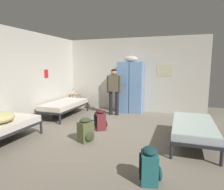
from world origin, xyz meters
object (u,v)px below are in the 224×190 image
Objects in this scene: lotion_bottle at (76,93)px; clothes_pile_grey at (89,118)px; bed_left_rear at (65,105)px; backpack_olive at (86,131)px; locker_bank at (131,86)px; bed_right at (193,127)px; backpack_maroon at (101,120)px; backpack_teal at (150,166)px; shelf_unit at (75,100)px; person_traveler at (114,88)px; water_bottle at (73,92)px.

clothes_pile_grey is at bearing -46.90° from lotion_bottle.
bed_left_rear is 3.45× the size of backpack_olive.
locker_bank reaches higher than bed_right.
bed_left_rear is 1.08m from clothes_pile_grey.
locker_bank is at bearing 85.26° from backpack_olive.
backpack_maroon is at bearing 174.23° from bed_right.
bed_left_rear is at bearing 150.95° from backpack_maroon.
bed_right is at bearing -50.46° from locker_bank.
locker_bank is 1.98m from clothes_pile_grey.
backpack_olive is (-0.26, -3.15, -0.71)m from locker_bank.
backpack_teal and backpack_olive have the same top height.
shelf_unit is 3.63m from backpack_olive.
bed_right is 3.17m from person_traveler.
backpack_teal is (1.80, -3.69, -0.71)m from person_traveler.
locker_bank is 2.45m from bed_left_rear.
lotion_bottle reaches higher than backpack_maroon.
shelf_unit is 0.30× the size of bed_left_rear.
person_traveler is at bearing -13.95° from lotion_bottle.
locker_bank reaches higher than bed_left_rear.
locker_bank is 4.33× the size of clothes_pile_grey.
lotion_bottle is 2.85m from backpack_maroon.
clothes_pile_grey is at bearing 113.21° from backpack_olive.
backpack_teal is at bearing -41.81° from bed_left_rear.
backpack_teal and backpack_maroon have the same top height.
shelf_unit is 3.81× the size of lotion_bottle.
backpack_maroon is at bearing -47.98° from clothes_pile_grey.
lotion_bottle is at bearing 133.10° from clothes_pile_grey.
bed_left_rear is 3.45× the size of backpack_maroon.
backpack_maroon reaches higher than bed_left_rear.
backpack_teal is at bearing -110.67° from bed_right.
bed_left_rear is 4.23m from bed_right.
person_traveler is 2.92× the size of backpack_olive.
clothes_pile_grey is at bearing -46.15° from shelf_unit.
shelf_unit is 1.04× the size of backpack_teal.
backpack_olive is (0.01, -0.91, 0.00)m from backpack_maroon.
locker_bank is 3.26m from bed_right.
water_bottle is at bearing 134.03° from backpack_maroon.
bed_left_rear is 1.80m from person_traveler.
backpack_teal is at bearing -51.46° from backpack_maroon.
bed_left_rear is at bearing -80.82° from lotion_bottle.
backpack_maroon is at bearing -46.83° from shelf_unit.
backpack_maroon is (1.99, -2.12, -0.09)m from shelf_unit.
locker_bank is 1.09× the size of bed_left_rear.
bed_right is 12.69× the size of lotion_bottle.
clothes_pile_grey is (-3.04, 1.04, -0.33)m from bed_right.
person_traveler is 3.36× the size of clothes_pile_grey.
clothes_pile_grey is at bearing 132.02° from backpack_maroon.
backpack_teal is 1.15× the size of clothes_pile_grey.
backpack_maroon is (2.07, -2.14, -0.41)m from water_bottle.
water_bottle is at bearing 165.96° from shelf_unit.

